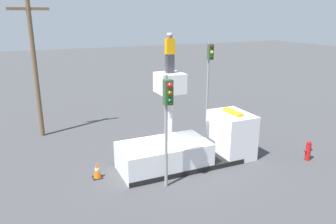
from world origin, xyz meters
TOP-DOWN VIEW (x-y plane):
  - ground_plane at (0.00, 0.00)m, footprint 120.00×120.00m
  - bucket_truck at (0.59, 0.00)m, footprint 6.83×2.37m
  - worker at (-0.54, 0.00)m, footprint 0.40×0.26m
  - traffic_light_pole at (-1.45, -1.76)m, footprint 0.34×0.57m
  - traffic_light_across at (4.78, 5.37)m, footprint 0.34×0.57m
  - fire_hydrant at (6.19, -2.15)m, footprint 0.50×0.26m
  - traffic_cone_rear at (-4.00, 0.34)m, footprint 0.43×0.43m
  - utility_pole at (-5.86, 7.13)m, footprint 2.20×0.26m

SIDE VIEW (x-z plane):
  - ground_plane at x=0.00m, z-range 0.00..0.00m
  - traffic_cone_rear at x=-4.00m, z-range -0.02..0.77m
  - fire_hydrant at x=6.19m, z-range -0.01..1.04m
  - bucket_truck at x=0.59m, z-range -1.38..3.24m
  - traffic_light_pole at x=-1.45m, z-range 1.02..5.88m
  - traffic_light_across at x=4.78m, z-range 1.12..6.55m
  - utility_pole at x=-5.86m, z-range 0.32..8.34m
  - worker at x=-0.54m, z-range 4.62..6.37m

